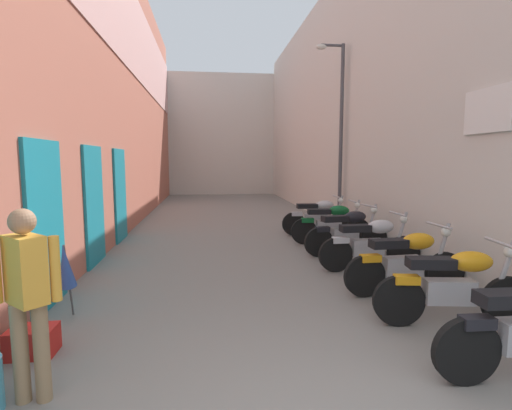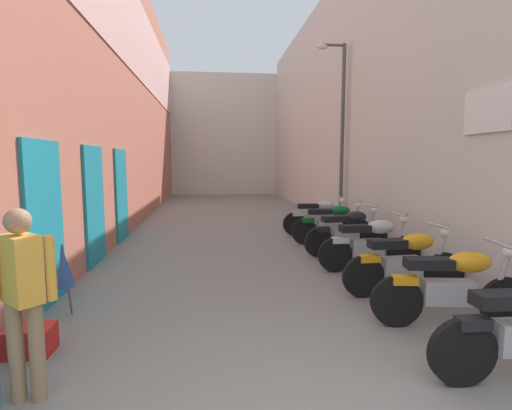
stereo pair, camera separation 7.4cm
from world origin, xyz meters
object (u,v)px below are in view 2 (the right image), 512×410
at_px(pedestrian_by_doorway, 22,290).
at_px(street_lamp, 339,124).
at_px(plastic_crate, 30,340).
at_px(umbrella_leaning, 64,266).
at_px(motorcycle_fourth, 371,243).
at_px(motorcycle_seventh, 319,216).
at_px(motorcycle_fifth, 348,231).
at_px(motorcycle_third, 406,261).
at_px(motorcycle_sixth, 332,223).
at_px(motorcycle_second, 453,286).

distance_m(pedestrian_by_doorway, street_lamp, 8.98).
height_order(plastic_crate, umbrella_leaning, umbrella_leaning).
relative_size(motorcycle_fourth, motorcycle_seventh, 1.00).
relative_size(motorcycle_fifth, street_lamp, 0.37).
bearing_deg(motorcycle_fifth, plastic_crate, -141.64).
height_order(motorcycle_fifth, motorcycle_seventh, same).
bearing_deg(motorcycle_fifth, motorcycle_fourth, -89.99).
bearing_deg(motorcycle_third, umbrella_leaning, -175.10).
height_order(motorcycle_sixth, street_lamp, street_lamp).
bearing_deg(umbrella_leaning, motorcycle_sixth, 40.35).
bearing_deg(motorcycle_second, street_lamp, 83.64).
bearing_deg(motorcycle_fifth, motorcycle_third, -90.00).
bearing_deg(motorcycle_seventh, motorcycle_third, -90.00).
xyz_separation_m(motorcycle_second, motorcycle_fourth, (0.00, 2.36, 0.00)).
relative_size(motorcycle_second, motorcycle_sixth, 0.99).
distance_m(motorcycle_third, pedestrian_by_doorway, 4.72).
distance_m(motorcycle_third, motorcycle_sixth, 3.45).
distance_m(pedestrian_by_doorway, plastic_crate, 1.17).
xyz_separation_m(motorcycle_sixth, motorcycle_seventh, (0.00, 1.11, 0.00)).
height_order(motorcycle_third, umbrella_leaning, motorcycle_third).
relative_size(motorcycle_fifth, motorcycle_sixth, 1.00).
xyz_separation_m(motorcycle_fourth, pedestrian_by_doorway, (-4.24, -3.27, 0.42)).
bearing_deg(umbrella_leaning, motorcycle_fourth, 19.90).
bearing_deg(motorcycle_sixth, motorcycle_fifth, -90.00).
xyz_separation_m(motorcycle_fifth, street_lamp, (0.70, 2.80, 2.40)).
relative_size(motorcycle_third, pedestrian_by_doorway, 1.18).
bearing_deg(pedestrian_by_doorway, motorcycle_seventh, 57.18).
bearing_deg(motorcycle_fourth, motorcycle_third, -90.00).
bearing_deg(motorcycle_fifth, street_lamp, 75.86).
distance_m(motorcycle_sixth, motorcycle_seventh, 1.11).
xyz_separation_m(umbrella_leaning, street_lamp, (5.23, 5.60, 2.22)).
bearing_deg(motorcycle_third, motorcycle_fifth, 90.00).
distance_m(motorcycle_seventh, pedestrian_by_doorway, 7.84).
bearing_deg(street_lamp, pedestrian_by_doorway, -124.40).
bearing_deg(motorcycle_fourth, motorcycle_fifth, 90.01).
xyz_separation_m(motorcycle_third, street_lamp, (0.70, 5.21, 2.40)).
relative_size(motorcycle_fifth, motorcycle_seventh, 0.99).
distance_m(motorcycle_sixth, pedestrian_by_doorway, 6.94).
bearing_deg(motorcycle_third, street_lamp, 82.29).
bearing_deg(motorcycle_second, motorcycle_third, 89.99).
height_order(motorcycle_fourth, pedestrian_by_doorway, pedestrian_by_doorway).
height_order(motorcycle_sixth, motorcycle_seventh, same).
relative_size(motorcycle_second, plastic_crate, 4.18).
distance_m(motorcycle_fifth, motorcycle_seventh, 2.15).
xyz_separation_m(motorcycle_third, pedestrian_by_doorway, (-4.24, -2.02, 0.42)).
bearing_deg(motorcycle_fifth, motorcycle_second, -90.00).
height_order(motorcycle_second, motorcycle_seventh, same).
relative_size(motorcycle_sixth, umbrella_leaning, 1.92).
bearing_deg(umbrella_leaning, motorcycle_second, -9.08).
distance_m(motorcycle_fifth, motorcycle_sixth, 1.04).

